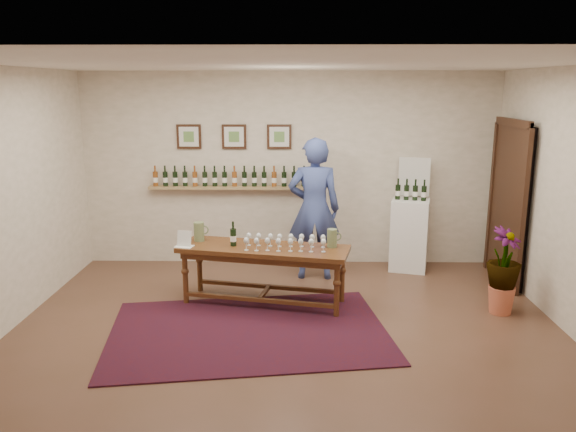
{
  "coord_description": "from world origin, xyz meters",
  "views": [
    {
      "loc": [
        0.1,
        -5.61,
        2.58
      ],
      "look_at": [
        0.0,
        0.8,
        1.1
      ],
      "focal_mm": 35.0,
      "sensor_mm": 36.0,
      "label": 1
    }
  ],
  "objects_px": {
    "display_pedestal": "(409,235)",
    "potted_plant": "(503,271)",
    "person": "(314,209)",
    "tasting_table": "(264,255)"
  },
  "relations": [
    {
      "from": "potted_plant",
      "to": "person",
      "type": "height_order",
      "value": "person"
    },
    {
      "from": "person",
      "to": "display_pedestal",
      "type": "bearing_deg",
      "value": -162.98
    },
    {
      "from": "display_pedestal",
      "to": "potted_plant",
      "type": "relative_size",
      "value": 1.16
    },
    {
      "from": "person",
      "to": "potted_plant",
      "type": "bearing_deg",
      "value": 151.1
    },
    {
      "from": "tasting_table",
      "to": "display_pedestal",
      "type": "height_order",
      "value": "display_pedestal"
    },
    {
      "from": "tasting_table",
      "to": "potted_plant",
      "type": "relative_size",
      "value": 2.4
    },
    {
      "from": "potted_plant",
      "to": "person",
      "type": "bearing_deg",
      "value": 150.25
    },
    {
      "from": "display_pedestal",
      "to": "person",
      "type": "relative_size",
      "value": 0.53
    },
    {
      "from": "display_pedestal",
      "to": "person",
      "type": "bearing_deg",
      "value": -163.84
    },
    {
      "from": "display_pedestal",
      "to": "tasting_table",
      "type": "bearing_deg",
      "value": -145.8
    }
  ]
}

